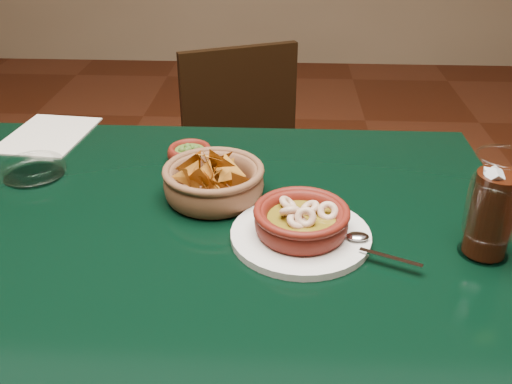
{
  "coord_description": "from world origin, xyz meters",
  "views": [
    {
      "loc": [
        0.18,
        -0.86,
        1.28
      ],
      "look_at": [
        0.14,
        -0.02,
        0.81
      ],
      "focal_mm": 40.0,
      "sensor_mm": 36.0,
      "label": 1
    }
  ],
  "objects_px": {
    "dining_chair": "(252,177)",
    "cola_drink": "(493,208)",
    "dining_table": "(182,259)",
    "chip_basket": "(214,181)",
    "shrimp_plate": "(301,224)"
  },
  "relations": [
    {
      "from": "chip_basket",
      "to": "dining_table",
      "type": "bearing_deg",
      "value": -132.76
    },
    {
      "from": "dining_chair",
      "to": "cola_drink",
      "type": "bearing_deg",
      "value": -62.3
    },
    {
      "from": "shrimp_plate",
      "to": "chip_basket",
      "type": "distance_m",
      "value": 0.21
    },
    {
      "from": "dining_table",
      "to": "chip_basket",
      "type": "bearing_deg",
      "value": 47.24
    },
    {
      "from": "dining_table",
      "to": "cola_drink",
      "type": "distance_m",
      "value": 0.55
    },
    {
      "from": "dining_table",
      "to": "cola_drink",
      "type": "xyz_separation_m",
      "value": [
        0.51,
        -0.09,
        0.18
      ]
    },
    {
      "from": "cola_drink",
      "to": "chip_basket",
      "type": "bearing_deg",
      "value": 160.99
    },
    {
      "from": "dining_chair",
      "to": "cola_drink",
      "type": "relative_size",
      "value": 4.31
    },
    {
      "from": "cola_drink",
      "to": "dining_chair",
      "type": "bearing_deg",
      "value": 117.7
    },
    {
      "from": "dining_table",
      "to": "chip_basket",
      "type": "height_order",
      "value": "chip_basket"
    },
    {
      "from": "dining_chair",
      "to": "cola_drink",
      "type": "height_order",
      "value": "cola_drink"
    },
    {
      "from": "chip_basket",
      "to": "cola_drink",
      "type": "distance_m",
      "value": 0.48
    },
    {
      "from": "shrimp_plate",
      "to": "chip_basket",
      "type": "relative_size",
      "value": 1.36
    },
    {
      "from": "dining_chair",
      "to": "cola_drink",
      "type": "xyz_separation_m",
      "value": [
        0.41,
        -0.79,
        0.37
      ]
    },
    {
      "from": "dining_chair",
      "to": "cola_drink",
      "type": "distance_m",
      "value": 0.97
    }
  ]
}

